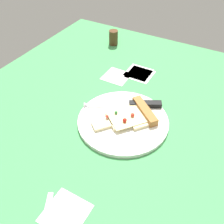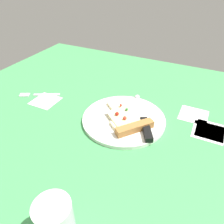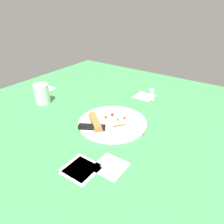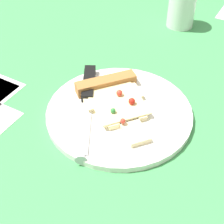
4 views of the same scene
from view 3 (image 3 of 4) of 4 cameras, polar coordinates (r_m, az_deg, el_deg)
ground_plane at (r=92.97cm, az=-2.17°, el=-1.08°), size 124.24×124.24×3.00cm
plate at (r=84.06cm, az=0.16°, el=-2.89°), size 26.68×26.68×1.16cm
pizza_slice at (r=82.78cm, az=-1.58°, el=-2.33°), size 18.41×17.04×2.51cm
knife at (r=78.64cm, az=-2.06°, el=-4.33°), size 13.41×22.04×2.45cm
drinking_glass at (r=104.37cm, az=-18.15°, el=4.65°), size 6.82×6.82×9.23cm
fork at (r=112.56cm, az=10.64°, el=5.01°), size 14.40×8.67×0.80cm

